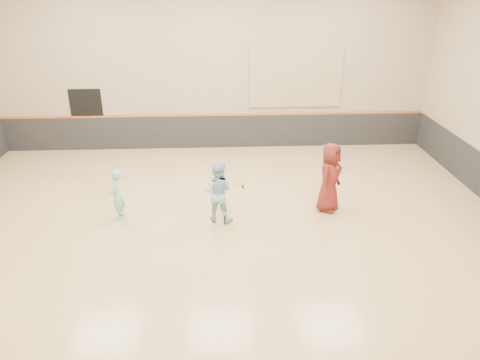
{
  "coord_description": "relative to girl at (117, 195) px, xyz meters",
  "views": [
    {
      "loc": [
        0.04,
        -10.17,
        5.86
      ],
      "look_at": [
        0.58,
        0.4,
        1.15
      ],
      "focal_mm": 35.0,
      "sensor_mm": 36.0,
      "label": 1
    }
  ],
  "objects": [
    {
      "name": "held_racket",
      "position": [
        2.72,
        -0.59,
        -0.14
      ],
      "size": [
        0.32,
        0.32,
        0.65
      ],
      "primitive_type": null,
      "color": "#A2D22E",
      "rests_on": "instructor"
    },
    {
      "name": "young_man",
      "position": [
        5.5,
        0.23,
        0.26
      ],
      "size": [
        1.01,
        1.1,
        1.88
      ],
      "primitive_type": "imported",
      "rotation": [
        0.0,
        0.0,
        0.97
      ],
      "color": "maroon",
      "rests_on": "floor"
    },
    {
      "name": "room",
      "position": [
        2.54,
        -0.69,
        0.13
      ],
      "size": [
        15.04,
        12.04,
        6.22
      ],
      "color": "tan",
      "rests_on": "ground"
    },
    {
      "name": "wainscot_back",
      "position": [
        2.54,
        5.28,
        -0.08
      ],
      "size": [
        14.9,
        0.04,
        1.2
      ],
      "primitive_type": "cube",
      "color": "#232326",
      "rests_on": "floor"
    },
    {
      "name": "spare_racket",
      "position": [
        3.25,
        2.03,
        -0.65
      ],
      "size": [
        0.72,
        0.72,
        0.05
      ],
      "primitive_type": null,
      "color": "#9DCC2C",
      "rests_on": "floor"
    },
    {
      "name": "ball_under_racket",
      "position": [
        2.95,
        -0.74,
        -0.65
      ],
      "size": [
        0.07,
        0.07,
        0.07
      ],
      "primitive_type": "sphere",
      "color": "yellow",
      "rests_on": "floor"
    },
    {
      "name": "accent_stripe",
      "position": [
        2.54,
        5.27,
        0.54
      ],
      "size": [
        14.9,
        0.03,
        0.06
      ],
      "primitive_type": "cube",
      "color": "#D85914",
      "rests_on": "wall_back"
    },
    {
      "name": "doorway",
      "position": [
        -1.96,
        5.29,
        0.42
      ],
      "size": [
        1.1,
        0.05,
        2.2
      ],
      "primitive_type": "cube",
      "color": "black",
      "rests_on": "floor"
    },
    {
      "name": "girl",
      "position": [
        0.0,
        0.0,
        0.0
      ],
      "size": [
        0.34,
        0.5,
        1.36
      ],
      "primitive_type": "imported",
      "rotation": [
        0.0,
        0.0,
        -1.59
      ],
      "color": "#7AD5D0",
      "rests_on": "floor"
    },
    {
      "name": "acoustic_panel",
      "position": [
        5.34,
        5.26,
        1.82
      ],
      "size": [
        3.2,
        0.08,
        2.0
      ],
      "primitive_type": "cube",
      "color": "tan",
      "rests_on": "wall_back"
    },
    {
      "name": "ball_beside_spare",
      "position": [
        2.8,
        1.82,
        -0.65
      ],
      "size": [
        0.07,
        0.07,
        0.07
      ],
      "primitive_type": "sphere",
      "color": "#BACB2F",
      "rests_on": "floor"
    },
    {
      "name": "instructor",
      "position": [
        2.56,
        -0.21,
        0.11
      ],
      "size": [
        0.9,
        0.79,
        1.59
      ],
      "primitive_type": "imported",
      "rotation": [
        0.0,
        0.0,
        2.87
      ],
      "color": "#92BCE2",
      "rests_on": "floor"
    },
    {
      "name": "ball_in_hand",
      "position": [
        5.63,
        0.08,
        0.59
      ],
      "size": [
        0.07,
        0.07,
        0.07
      ],
      "primitive_type": "sphere",
      "color": "gold",
      "rests_on": "young_man"
    }
  ]
}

